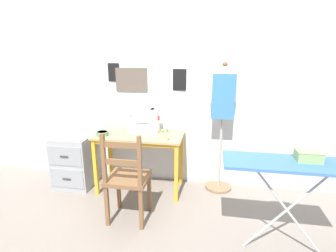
{
  "coord_description": "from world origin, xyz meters",
  "views": [
    {
      "loc": [
        0.84,
        -2.58,
        1.64
      ],
      "look_at": [
        0.35,
        0.24,
        0.84
      ],
      "focal_mm": 28.0,
      "sensor_mm": 36.0,
      "label": 1
    }
  ],
  "objects_px": {
    "wooden_chair": "(127,179)",
    "dress_form": "(223,101)",
    "sewing_machine": "(146,121)",
    "scissors": "(171,140)",
    "thread_spool_near_machine": "(163,131)",
    "filing_cabinet": "(77,159)",
    "storage_box": "(308,155)",
    "thread_spool_mid_table": "(167,131)",
    "fabric_bowl": "(102,133)",
    "ironing_board": "(293,168)"
  },
  "relations": [
    {
      "from": "wooden_chair",
      "to": "dress_form",
      "type": "bearing_deg",
      "value": 41.71
    },
    {
      "from": "sewing_machine",
      "to": "scissors",
      "type": "xyz_separation_m",
      "value": [
        0.34,
        -0.22,
        -0.14
      ]
    },
    {
      "from": "sewing_machine",
      "to": "wooden_chair",
      "type": "bearing_deg",
      "value": -91.46
    },
    {
      "from": "thread_spool_near_machine",
      "to": "dress_form",
      "type": "xyz_separation_m",
      "value": [
        0.69,
        0.09,
        0.37
      ]
    },
    {
      "from": "scissors",
      "to": "wooden_chair",
      "type": "height_order",
      "value": "wooden_chair"
    },
    {
      "from": "filing_cabinet",
      "to": "storage_box",
      "type": "xyz_separation_m",
      "value": [
        2.43,
        -0.79,
        0.54
      ]
    },
    {
      "from": "wooden_chair",
      "to": "filing_cabinet",
      "type": "relative_size",
      "value": 1.44
    },
    {
      "from": "thread_spool_mid_table",
      "to": "storage_box",
      "type": "height_order",
      "value": "storage_box"
    },
    {
      "from": "thread_spool_near_machine",
      "to": "fabric_bowl",
      "type": "bearing_deg",
      "value": -161.68
    },
    {
      "from": "fabric_bowl",
      "to": "dress_form",
      "type": "height_order",
      "value": "dress_form"
    },
    {
      "from": "fabric_bowl",
      "to": "filing_cabinet",
      "type": "bearing_deg",
      "value": 161.63
    },
    {
      "from": "scissors",
      "to": "thread_spool_mid_table",
      "type": "xyz_separation_m",
      "value": [
        -0.09,
        0.25,
        0.02
      ]
    },
    {
      "from": "scissors",
      "to": "filing_cabinet",
      "type": "relative_size",
      "value": 0.21
    },
    {
      "from": "thread_spool_mid_table",
      "to": "dress_form",
      "type": "bearing_deg",
      "value": 6.93
    },
    {
      "from": "fabric_bowl",
      "to": "ironing_board",
      "type": "bearing_deg",
      "value": -20.43
    },
    {
      "from": "dress_form",
      "to": "filing_cabinet",
      "type": "bearing_deg",
      "value": -174.78
    },
    {
      "from": "ironing_board",
      "to": "thread_spool_mid_table",
      "type": "bearing_deg",
      "value": 141.18
    },
    {
      "from": "filing_cabinet",
      "to": "dress_form",
      "type": "height_order",
      "value": "dress_form"
    },
    {
      "from": "dress_form",
      "to": "sewing_machine",
      "type": "bearing_deg",
      "value": -172.82
    },
    {
      "from": "fabric_bowl",
      "to": "ironing_board",
      "type": "height_order",
      "value": "ironing_board"
    },
    {
      "from": "wooden_chair",
      "to": "sewing_machine",
      "type": "bearing_deg",
      "value": 88.54
    },
    {
      "from": "storage_box",
      "to": "wooden_chair",
      "type": "bearing_deg",
      "value": 174.39
    },
    {
      "from": "scissors",
      "to": "filing_cabinet",
      "type": "bearing_deg",
      "value": 172.45
    },
    {
      "from": "fabric_bowl",
      "to": "scissors",
      "type": "height_order",
      "value": "fabric_bowl"
    },
    {
      "from": "sewing_machine",
      "to": "filing_cabinet",
      "type": "xyz_separation_m",
      "value": [
        -0.91,
        -0.05,
        -0.53
      ]
    },
    {
      "from": "dress_form",
      "to": "wooden_chair",
      "type": "bearing_deg",
      "value": -138.29
    },
    {
      "from": "thread_spool_mid_table",
      "to": "filing_cabinet",
      "type": "height_order",
      "value": "thread_spool_mid_table"
    },
    {
      "from": "filing_cabinet",
      "to": "fabric_bowl",
      "type": "bearing_deg",
      "value": -18.37
    },
    {
      "from": "thread_spool_near_machine",
      "to": "ironing_board",
      "type": "distance_m",
      "value": 1.52
    },
    {
      "from": "thread_spool_mid_table",
      "to": "filing_cabinet",
      "type": "xyz_separation_m",
      "value": [
        -1.16,
        -0.09,
        -0.41
      ]
    },
    {
      "from": "sewing_machine",
      "to": "filing_cabinet",
      "type": "relative_size",
      "value": 0.55
    },
    {
      "from": "fabric_bowl",
      "to": "wooden_chair",
      "type": "distance_m",
      "value": 0.73
    },
    {
      "from": "thread_spool_near_machine",
      "to": "storage_box",
      "type": "height_order",
      "value": "storage_box"
    },
    {
      "from": "thread_spool_near_machine",
      "to": "filing_cabinet",
      "type": "bearing_deg",
      "value": -176.1
    },
    {
      "from": "filing_cabinet",
      "to": "scissors",
      "type": "bearing_deg",
      "value": -7.55
    },
    {
      "from": "scissors",
      "to": "dress_form",
      "type": "relative_size",
      "value": 0.09
    },
    {
      "from": "scissors",
      "to": "sewing_machine",
      "type": "bearing_deg",
      "value": 147.38
    },
    {
      "from": "storage_box",
      "to": "thread_spool_mid_table",
      "type": "bearing_deg",
      "value": 145.4
    },
    {
      "from": "scissors",
      "to": "thread_spool_near_machine",
      "type": "relative_size",
      "value": 3.3
    },
    {
      "from": "storage_box",
      "to": "sewing_machine",
      "type": "bearing_deg",
      "value": 151.04
    },
    {
      "from": "filing_cabinet",
      "to": "ironing_board",
      "type": "distance_m",
      "value": 2.5
    },
    {
      "from": "scissors",
      "to": "ironing_board",
      "type": "relative_size",
      "value": 0.13
    },
    {
      "from": "ironing_board",
      "to": "storage_box",
      "type": "xyz_separation_m",
      "value": [
        0.12,
        0.05,
        0.09
      ]
    },
    {
      "from": "ironing_board",
      "to": "scissors",
      "type": "bearing_deg",
      "value": 147.59
    },
    {
      "from": "sewing_machine",
      "to": "wooden_chair",
      "type": "relative_size",
      "value": 0.38
    },
    {
      "from": "sewing_machine",
      "to": "filing_cabinet",
      "type": "bearing_deg",
      "value": -176.7
    },
    {
      "from": "fabric_bowl",
      "to": "wooden_chair",
      "type": "xyz_separation_m",
      "value": [
        0.45,
        -0.5,
        -0.29
      ]
    },
    {
      "from": "sewing_machine",
      "to": "storage_box",
      "type": "relative_size",
      "value": 1.87
    },
    {
      "from": "thread_spool_mid_table",
      "to": "thread_spool_near_machine",
      "type": "bearing_deg",
      "value": -168.09
    },
    {
      "from": "sewing_machine",
      "to": "wooden_chair",
      "type": "distance_m",
      "value": 0.8
    }
  ]
}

